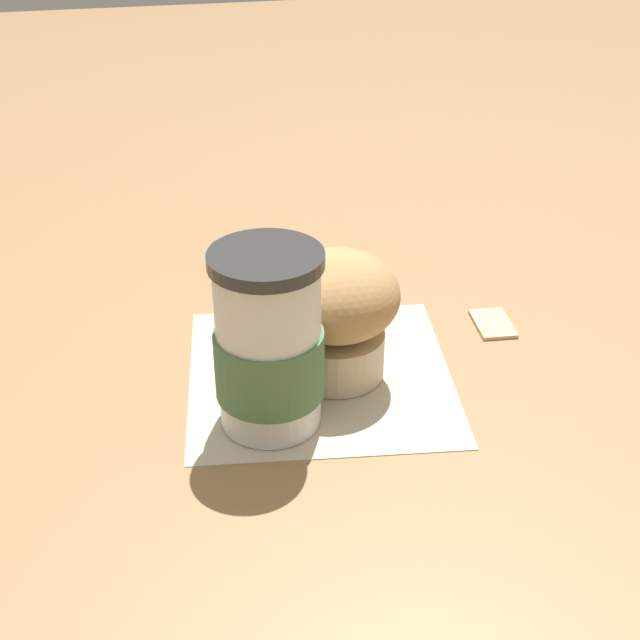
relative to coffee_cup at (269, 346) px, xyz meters
The scene contains 6 objects.
ground_plane 0.10m from the coffee_cup, 43.32° to the right, with size 3.00×3.00×0.00m, color #936D47.
paper_napkin 0.10m from the coffee_cup, 43.32° to the right, with size 0.22×0.22×0.00m, color beige.
coffee_cup is the anchor object (origin of this frame).
muffin 0.08m from the coffee_cup, 49.92° to the right, with size 0.10×0.10×0.11m.
banana 0.19m from the coffee_cup, 10.54° to the right, with size 0.21×0.10×0.03m.
sugar_packet 0.25m from the coffee_cup, 65.76° to the right, with size 0.05×0.03×0.01m, color #E0B27F.
Camera 1 is at (-0.60, 0.12, 0.42)m, focal length 50.00 mm.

